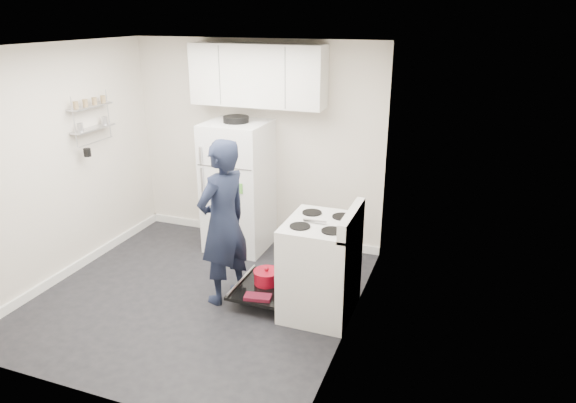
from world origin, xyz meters
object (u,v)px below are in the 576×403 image
at_px(electric_range, 319,268).
at_px(open_oven_door, 265,283).
at_px(refrigerator, 238,186).
at_px(person, 223,223).

relative_size(electric_range, open_oven_door, 1.57).
xyz_separation_m(electric_range, open_oven_door, (-0.58, 0.02, -0.29)).
xyz_separation_m(refrigerator, person, (0.40, -1.20, 0.05)).
distance_m(electric_range, person, 1.04).
relative_size(refrigerator, person, 0.98).
height_order(electric_range, person, person).
distance_m(open_oven_door, refrigerator, 1.47).
bearing_deg(person, refrigerator, -142.14).
bearing_deg(electric_range, person, -174.33).
height_order(open_oven_door, person, person).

